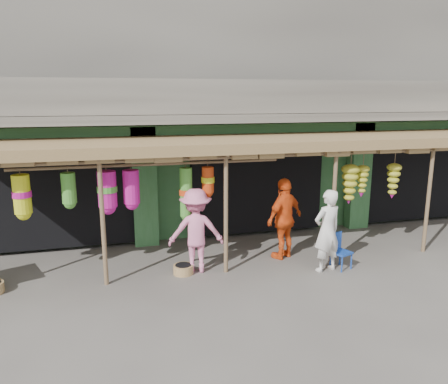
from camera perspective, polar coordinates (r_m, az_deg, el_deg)
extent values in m
plane|color=#514C47|center=(10.24, 8.19, -9.02)|extent=(80.00, 80.00, 0.00)
cube|color=gray|center=(14.32, 0.73, 17.58)|extent=(16.00, 6.00, 4.00)
cube|color=#2D6033|center=(14.58, 0.53, 3.69)|extent=(16.00, 5.70, 3.00)
cube|color=gray|center=(11.08, 5.37, 9.69)|extent=(16.00, 0.90, 0.22)
cube|color=gray|center=(10.69, 6.18, 12.25)|extent=(16.00, 0.10, 0.80)
cube|color=#2D6033|center=(11.48, 4.65, 8.05)|extent=(16.00, 0.35, 0.35)
cube|color=yellow|center=(10.83, -21.21, 6.45)|extent=(1.70, 0.06, 0.55)
cube|color=#B21414|center=(10.79, -21.24, 6.43)|extent=(1.30, 0.02, 0.30)
cube|color=black|center=(12.05, -20.18, 0.32)|extent=(3.60, 2.00, 2.50)
cube|color=black|center=(12.57, 3.10, 1.56)|extent=(3.60, 2.00, 2.50)
cube|color=black|center=(14.86, 21.81, 2.38)|extent=(3.60, 2.00, 2.50)
cube|color=#2D6033|center=(11.06, -10.32, 0.64)|extent=(0.60, 0.35, 3.00)
cube|color=#2D6033|center=(12.95, 17.19, 2.01)|extent=(0.60, 0.35, 3.00)
cylinder|color=brown|center=(8.89, -15.55, -3.86)|extent=(0.09, 0.09, 2.60)
cylinder|color=brown|center=(9.18, 0.25, -2.88)|extent=(0.09, 0.09, 2.60)
cylinder|color=brown|center=(10.09, 14.10, -1.84)|extent=(0.09, 0.09, 2.60)
cylinder|color=brown|center=(11.49, 25.12, -0.93)|extent=(0.09, 0.09, 2.60)
cylinder|color=brown|center=(9.33, 7.72, 4.79)|extent=(12.90, 0.08, 0.08)
cylinder|color=brown|center=(9.09, -9.59, 3.56)|extent=(5.50, 0.06, 0.06)
cube|color=brown|center=(10.42, 6.73, 6.61)|extent=(14.00, 2.70, 0.22)
cylinder|color=#173D9A|center=(9.85, 15.14, -9.14)|extent=(0.03, 0.03, 0.35)
cylinder|color=#173D9A|center=(10.08, 16.29, -8.69)|extent=(0.03, 0.03, 0.35)
cylinder|color=#173D9A|center=(10.03, 13.71, -8.65)|extent=(0.03, 0.03, 0.35)
cylinder|color=#173D9A|center=(10.26, 14.88, -8.22)|extent=(0.03, 0.03, 0.35)
cube|color=#173D9A|center=(9.99, 15.07, -7.63)|extent=(0.48, 0.48, 0.04)
cube|color=#173D9A|center=(10.02, 14.35, -6.23)|extent=(0.36, 0.17, 0.40)
cylinder|color=#9D7E49|center=(9.51, -5.33, -10.03)|extent=(0.47, 0.47, 0.20)
imported|color=silver|center=(9.63, 13.31, -4.95)|extent=(0.74, 0.57, 1.80)
imported|color=#E64E15|center=(10.21, 7.91, -3.44)|extent=(1.20, 0.94, 1.90)
imported|color=pink|center=(9.36, -3.68, -5.06)|extent=(1.26, 0.84, 1.83)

